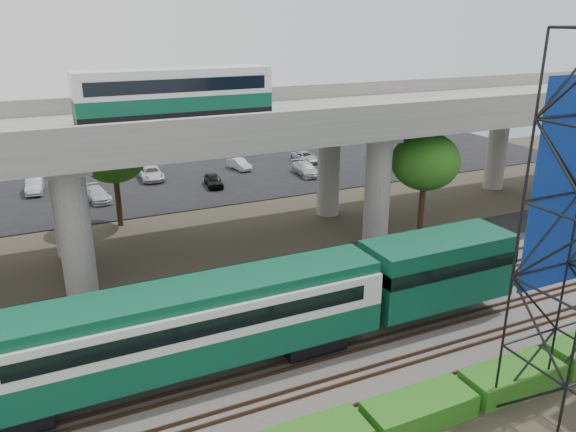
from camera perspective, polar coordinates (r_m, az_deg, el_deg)
ground at (r=26.91m, az=5.55°, el=-15.24°), size 140.00×140.00×0.00m
ballast_bed at (r=28.29m, az=3.45°, el=-13.03°), size 90.00×12.00×0.20m
service_road at (r=35.06m, az=-3.21°, el=-6.36°), size 90.00×5.00×0.08m
parking_lot at (r=56.23m, az=-12.27°, el=3.24°), size 90.00×18.00×0.08m
harbor_water at (r=77.29m, az=-16.11°, el=7.26°), size 140.00×40.00×0.03m
rail_tracks at (r=28.20m, az=3.46°, el=-12.72°), size 90.00×9.52×0.16m
commuter_train at (r=25.13m, az=-6.86°, el=-10.26°), size 29.30×3.06×4.30m
overpass at (r=37.36m, az=-6.97°, el=8.39°), size 80.00×12.00×12.40m
hedge_strip at (r=24.24m, az=13.19°, el=-18.51°), size 34.60×1.80×1.20m
trees at (r=37.01m, az=-13.43°, el=3.69°), size 40.94×16.94×7.69m
parked_cars at (r=56.05m, az=-10.74°, el=3.98°), size 37.84×9.54×1.31m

